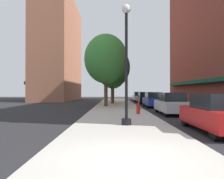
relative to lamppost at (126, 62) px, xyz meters
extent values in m
plane|color=#232326|center=(3.76, 12.74, -3.20)|extent=(90.00, 90.00, 0.00)
cube|color=#B7B2A8|center=(-0.24, 13.74, -3.14)|extent=(4.80, 50.00, 0.12)
cube|color=#144C38|center=(11.41, 16.74, -0.10)|extent=(0.90, 34.00, 0.50)
cube|color=#9E6047|center=(-11.24, 31.74, 6.50)|extent=(6.00, 18.00, 19.41)
cube|color=#144C38|center=(-14.59, 31.74, -0.10)|extent=(0.90, 15.30, 0.50)
cylinder|color=black|center=(0.00, 0.00, -2.93)|extent=(0.48, 0.48, 0.30)
cylinder|color=black|center=(0.00, 0.00, -0.18)|extent=(0.14, 0.14, 5.20)
sphere|color=silver|center=(0.00, 0.00, 2.60)|extent=(0.44, 0.44, 0.44)
cylinder|color=red|center=(1.16, 5.08, -2.77)|extent=(0.26, 0.26, 0.62)
sphere|color=red|center=(1.16, 5.08, -2.41)|extent=(0.24, 0.24, 0.24)
cylinder|color=red|center=(1.30, 5.08, -2.68)|extent=(0.12, 0.10, 0.10)
cylinder|color=slate|center=(1.81, 10.42, -2.56)|extent=(0.06, 0.06, 1.05)
cube|color=#33383D|center=(1.81, 10.42, -1.90)|extent=(0.14, 0.09, 0.26)
cylinder|color=#422D1E|center=(-0.69, 23.32, -1.66)|extent=(0.40, 0.40, 2.85)
ellipsoid|color=#2D6B28|center=(-0.69, 23.32, 1.29)|extent=(4.05, 4.05, 4.66)
cylinder|color=#4C3823|center=(-0.76, 18.40, -1.54)|extent=(0.40, 0.40, 3.09)
ellipsoid|color=#235B23|center=(-0.76, 18.40, 1.78)|extent=(4.72, 4.72, 5.43)
cylinder|color=#4C3823|center=(-1.46, 13.28, -1.36)|extent=(0.40, 0.40, 3.44)
ellipsoid|color=#387F33|center=(-1.46, 13.28, 2.14)|extent=(4.75, 4.75, 5.46)
cylinder|color=black|center=(2.98, 0.34, -2.88)|extent=(0.22, 0.64, 0.64)
cylinder|color=black|center=(4.54, 0.34, -2.88)|extent=(0.22, 0.64, 0.64)
cylinder|color=black|center=(2.98, -2.86, -2.88)|extent=(0.22, 0.64, 0.64)
cube|color=red|center=(3.76, -1.26, -2.56)|extent=(1.80, 4.30, 0.76)
cube|color=black|center=(3.76, -1.41, -1.86)|extent=(1.56, 2.20, 0.64)
cylinder|color=black|center=(2.98, 7.46, -2.88)|extent=(0.22, 0.64, 0.64)
cylinder|color=black|center=(4.54, 7.46, -2.88)|extent=(0.22, 0.64, 0.64)
cylinder|color=black|center=(2.98, 4.26, -2.88)|extent=(0.22, 0.64, 0.64)
cylinder|color=black|center=(4.54, 4.26, -2.88)|extent=(0.22, 0.64, 0.64)
cube|color=#B2B2BA|center=(3.76, 5.86, -2.56)|extent=(1.80, 4.30, 0.76)
cube|color=black|center=(3.76, 5.71, -1.86)|extent=(1.56, 2.20, 0.64)
cylinder|color=black|center=(2.98, 14.80, -2.88)|extent=(0.22, 0.64, 0.64)
cylinder|color=black|center=(4.54, 14.80, -2.88)|extent=(0.22, 0.64, 0.64)
cylinder|color=black|center=(2.98, 11.60, -2.88)|extent=(0.22, 0.64, 0.64)
cylinder|color=black|center=(4.54, 11.60, -2.88)|extent=(0.22, 0.64, 0.64)
cube|color=#1E389E|center=(3.76, 13.20, -2.56)|extent=(1.80, 4.30, 0.76)
cube|color=black|center=(3.76, 13.05, -1.86)|extent=(1.56, 2.20, 0.64)
cylinder|color=black|center=(2.98, 21.56, -2.88)|extent=(0.22, 0.64, 0.64)
cylinder|color=black|center=(4.54, 21.56, -2.88)|extent=(0.22, 0.64, 0.64)
cylinder|color=black|center=(2.98, 18.36, -2.88)|extent=(0.22, 0.64, 0.64)
cylinder|color=black|center=(4.54, 18.36, -2.88)|extent=(0.22, 0.64, 0.64)
cube|color=black|center=(3.76, 19.96, -2.56)|extent=(1.80, 4.30, 0.76)
cube|color=black|center=(3.76, 19.81, -1.86)|extent=(1.56, 2.20, 0.64)
cylinder|color=black|center=(2.98, 28.68, -2.88)|extent=(0.22, 0.64, 0.64)
cylinder|color=black|center=(4.54, 28.68, -2.88)|extent=(0.22, 0.64, 0.64)
cylinder|color=black|center=(2.98, 25.48, -2.88)|extent=(0.22, 0.64, 0.64)
cylinder|color=black|center=(4.54, 25.48, -2.88)|extent=(0.22, 0.64, 0.64)
cube|color=silver|center=(3.76, 27.08, -2.56)|extent=(1.80, 4.30, 0.76)
cube|color=black|center=(3.76, 26.93, -1.86)|extent=(1.56, 2.20, 0.64)
camera|label=1|loc=(-0.64, -10.58, -1.44)|focal=34.73mm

